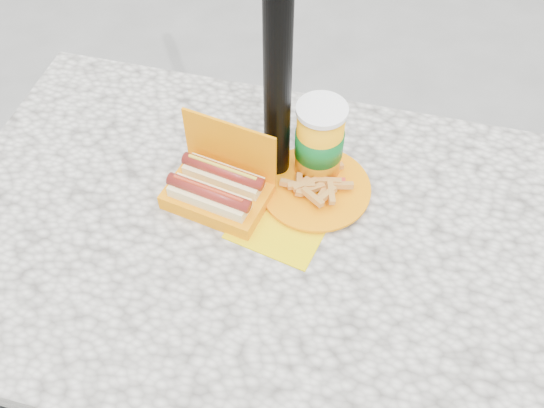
% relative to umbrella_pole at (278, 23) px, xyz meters
% --- Properties ---
extents(ground, '(60.00, 60.00, 0.00)m').
position_rel_umbrella_pole_xyz_m(ground, '(0.00, -0.16, -1.10)').
color(ground, slate).
extents(picnic_table, '(1.20, 0.80, 0.75)m').
position_rel_umbrella_pole_xyz_m(picnic_table, '(0.00, -0.16, -0.46)').
color(picnic_table, beige).
rests_on(picnic_table, ground).
extents(umbrella_pole, '(0.05, 0.05, 2.20)m').
position_rel_umbrella_pole_xyz_m(umbrella_pole, '(0.00, 0.00, 0.00)').
color(umbrella_pole, black).
rests_on(umbrella_pole, ground).
extents(hotdog_box, '(0.21, 0.16, 0.16)m').
position_rel_umbrella_pole_xyz_m(hotdog_box, '(-0.09, -0.10, -0.32)').
color(hotdog_box, orange).
rests_on(hotdog_box, picnic_table).
extents(fries_plate, '(0.25, 0.30, 0.04)m').
position_rel_umbrella_pole_xyz_m(fries_plate, '(0.08, -0.04, -0.34)').
color(fries_plate, '#EACA00').
rests_on(fries_plate, picnic_table).
extents(soda_cup, '(0.10, 0.10, 0.18)m').
position_rel_umbrella_pole_xyz_m(soda_cup, '(0.08, 0.01, -0.26)').
color(soda_cup, '#FFA009').
rests_on(soda_cup, picnic_table).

